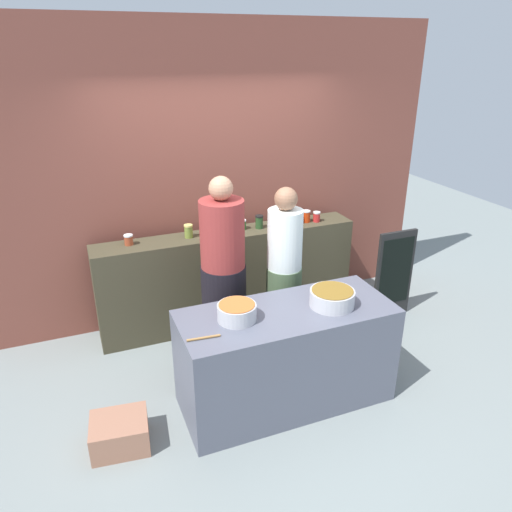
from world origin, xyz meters
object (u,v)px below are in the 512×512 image
(cooking_pot_left, at_px, (237,312))
(cooking_pot_center, at_px, (332,298))
(preserve_jar_0, at_px, (129,240))
(preserve_jar_3, at_px, (242,224))
(preserve_jar_5, at_px, (298,219))
(bread_crate, at_px, (120,433))
(preserve_jar_1, at_px, (189,231))
(preserve_jar_7, at_px, (317,217))
(preserve_jar_4, at_px, (259,222))
(cook_in_cap, at_px, (284,281))
(wooden_spoon, at_px, (204,338))
(chalkboard_sign, at_px, (394,274))
(cook_with_tongs, at_px, (224,284))
(preserve_jar_2, at_px, (209,230))
(preserve_jar_6, at_px, (306,216))

(cooking_pot_left, relative_size, cooking_pot_center, 0.83)
(preserve_jar_0, height_order, cooking_pot_left, preserve_jar_0)
(preserve_jar_3, relative_size, preserve_jar_5, 0.98)
(bread_crate, bearing_deg, cooking_pot_left, 2.68)
(preserve_jar_1, height_order, preserve_jar_7, preserve_jar_1)
(preserve_jar_1, distance_m, preserve_jar_4, 0.74)
(cook_in_cap, bearing_deg, wooden_spoon, -141.23)
(preserve_jar_5, relative_size, chalkboard_sign, 0.11)
(preserve_jar_4, bearing_deg, cooking_pot_center, -89.00)
(preserve_jar_4, xyz_separation_m, bread_crate, (-1.69, -1.42, -0.96))
(wooden_spoon, bearing_deg, preserve_jar_7, 41.47)
(preserve_jar_4, distance_m, wooden_spoon, 1.87)
(cook_with_tongs, bearing_deg, cooking_pot_left, -100.22)
(preserve_jar_0, distance_m, cooking_pot_center, 2.01)
(preserve_jar_0, relative_size, preserve_jar_3, 0.99)
(preserve_jar_5, xyz_separation_m, chalkboard_sign, (0.89, -0.55, -0.56))
(preserve_jar_3, xyz_separation_m, wooden_spoon, (-0.88, -1.57, -0.20))
(cooking_pot_left, height_order, cooking_pot_center, cooking_pot_center)
(wooden_spoon, bearing_deg, preserve_jar_4, 55.66)
(preserve_jar_3, distance_m, cook_in_cap, 0.84)
(bread_crate, bearing_deg, preserve_jar_3, 43.84)
(wooden_spoon, bearing_deg, cooking_pot_center, 4.56)
(preserve_jar_1, height_order, preserve_jar_4, preserve_jar_4)
(preserve_jar_0, xyz_separation_m, preserve_jar_5, (1.75, -0.06, 0.00))
(preserve_jar_7, bearing_deg, preserve_jar_0, 177.77)
(cooking_pot_left, bearing_deg, wooden_spoon, -152.40)
(preserve_jar_3, bearing_deg, preserve_jar_1, -177.73)
(preserve_jar_0, relative_size, wooden_spoon, 0.42)
(preserve_jar_2, relative_size, bread_crate, 0.28)
(cooking_pot_left, xyz_separation_m, wooden_spoon, (-0.31, -0.16, -0.06))
(preserve_jar_1, xyz_separation_m, preserve_jar_6, (1.28, -0.02, -0.00))
(preserve_jar_6, xyz_separation_m, preserve_jar_7, (0.11, -0.03, -0.01))
(preserve_jar_0, bearing_deg, cooking_pot_center, -47.99)
(preserve_jar_0, xyz_separation_m, preserve_jar_3, (1.14, -0.00, 0.00))
(preserve_jar_3, relative_size, preserve_jar_4, 0.75)
(preserve_jar_7, bearing_deg, bread_crate, -149.37)
(preserve_jar_2, bearing_deg, cooking_pot_left, -98.65)
(preserve_jar_2, xyz_separation_m, cook_in_cap, (0.48, -0.72, -0.32))
(preserve_jar_3, height_order, preserve_jar_6, preserve_jar_6)
(preserve_jar_6, relative_size, preserve_jar_7, 1.16)
(preserve_jar_7, distance_m, wooden_spoon, 2.27)
(preserve_jar_6, xyz_separation_m, cooking_pot_center, (-0.51, -1.44, -0.16))
(preserve_jar_3, xyz_separation_m, cooking_pot_left, (-0.57, -1.41, -0.15))
(cooking_pot_left, relative_size, cook_in_cap, 0.18)
(cook_with_tongs, bearing_deg, bread_crate, -145.26)
(preserve_jar_5, distance_m, wooden_spoon, 2.13)
(preserve_jar_7, distance_m, cook_in_cap, 1.04)
(cooking_pot_left, distance_m, chalkboard_sign, 2.26)
(preserve_jar_1, height_order, bread_crate, preserve_jar_1)
(cooking_pot_left, xyz_separation_m, cook_with_tongs, (0.13, 0.70, -0.11))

